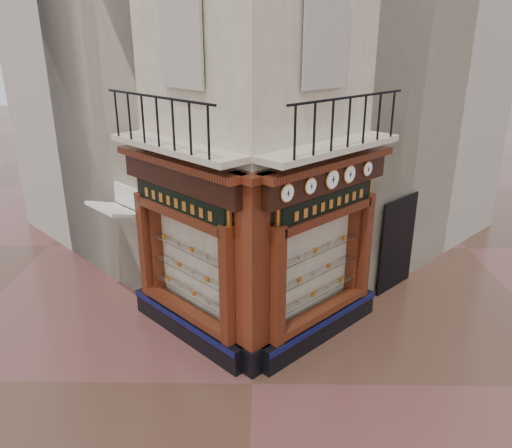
{
  "coord_description": "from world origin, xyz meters",
  "views": [
    {
      "loc": [
        0.19,
        -7.75,
        6.15
      ],
      "look_at": [
        0.04,
        2.0,
        2.48
      ],
      "focal_mm": 35.0,
      "sensor_mm": 36.0,
      "label": 1
    }
  ],
  "objects_px": {
    "awning": "(123,302)",
    "signboard_right": "(328,203)",
    "clock_c": "(332,179)",
    "signboard_left": "(179,203)",
    "clock_b": "(310,186)",
    "clock_e": "(367,169)",
    "clock_a": "(287,193)",
    "clock_d": "(349,174)",
    "corner_pilaster": "(252,279)"
  },
  "relations": [
    {
      "from": "clock_e",
      "to": "signboard_left",
      "type": "relative_size",
      "value": 0.14
    },
    {
      "from": "awning",
      "to": "signboard_right",
      "type": "height_order",
      "value": "signboard_right"
    },
    {
      "from": "clock_c",
      "to": "clock_e",
      "type": "xyz_separation_m",
      "value": [
        0.82,
        0.82,
        0.0
      ]
    },
    {
      "from": "clock_d",
      "to": "signboard_right",
      "type": "relative_size",
      "value": 0.18
    },
    {
      "from": "clock_c",
      "to": "awning",
      "type": "bearing_deg",
      "value": 115.61
    },
    {
      "from": "clock_d",
      "to": "clock_e",
      "type": "xyz_separation_m",
      "value": [
        0.44,
        0.44,
        0.0
      ]
    },
    {
      "from": "corner_pilaster",
      "to": "signboard_right",
      "type": "bearing_deg",
      "value": -10.25
    },
    {
      "from": "corner_pilaster",
      "to": "awning",
      "type": "height_order",
      "value": "corner_pilaster"
    },
    {
      "from": "clock_e",
      "to": "clock_a",
      "type": "bearing_deg",
      "value": -180.0
    },
    {
      "from": "clock_b",
      "to": "signboard_left",
      "type": "xyz_separation_m",
      "value": [
        -2.5,
        0.58,
        -0.52
      ]
    },
    {
      "from": "clock_c",
      "to": "clock_d",
      "type": "relative_size",
      "value": 1.06
    },
    {
      "from": "clock_a",
      "to": "awning",
      "type": "xyz_separation_m",
      "value": [
        -3.86,
        2.56,
        -3.62
      ]
    },
    {
      "from": "clock_d",
      "to": "awning",
      "type": "height_order",
      "value": "clock_d"
    },
    {
      "from": "clock_c",
      "to": "signboard_right",
      "type": "distance_m",
      "value": 0.54
    },
    {
      "from": "clock_c",
      "to": "awning",
      "type": "height_order",
      "value": "clock_c"
    },
    {
      "from": "clock_b",
      "to": "signboard_left",
      "type": "bearing_deg",
      "value": 121.95
    },
    {
      "from": "clock_c",
      "to": "awning",
      "type": "xyz_separation_m",
      "value": [
        -4.75,
        1.67,
        -3.62
      ]
    },
    {
      "from": "corner_pilaster",
      "to": "clock_c",
      "type": "bearing_deg",
      "value": -14.27
    },
    {
      "from": "clock_b",
      "to": "clock_e",
      "type": "distance_m",
      "value": 1.8
    },
    {
      "from": "clock_b",
      "to": "awning",
      "type": "distance_m",
      "value": 6.01
    },
    {
      "from": "clock_a",
      "to": "clock_e",
      "type": "height_order",
      "value": "clock_a"
    },
    {
      "from": "awning",
      "to": "clock_e",
      "type": "bearing_deg",
      "value": -143.66
    },
    {
      "from": "clock_a",
      "to": "signboard_right",
      "type": "xyz_separation_m",
      "value": [
        0.86,
        1.02,
        -0.52
      ]
    },
    {
      "from": "clock_c",
      "to": "signboard_right",
      "type": "xyz_separation_m",
      "value": [
        -0.03,
        0.13,
        -0.52
      ]
    },
    {
      "from": "corner_pilaster",
      "to": "clock_e",
      "type": "distance_m",
      "value": 3.33
    },
    {
      "from": "corner_pilaster",
      "to": "clock_c",
      "type": "distance_m",
      "value": 2.41
    },
    {
      "from": "clock_a",
      "to": "clock_d",
      "type": "height_order",
      "value": "clock_d"
    },
    {
      "from": "clock_c",
      "to": "signboard_right",
      "type": "bearing_deg",
      "value": 57.31
    },
    {
      "from": "clock_c",
      "to": "awning",
      "type": "distance_m",
      "value": 6.21
    },
    {
      "from": "clock_a",
      "to": "clock_e",
      "type": "distance_m",
      "value": 2.42
    },
    {
      "from": "signboard_left",
      "to": "signboard_right",
      "type": "bearing_deg",
      "value": -135.0
    },
    {
      "from": "clock_a",
      "to": "awning",
      "type": "distance_m",
      "value": 5.88
    },
    {
      "from": "clock_c",
      "to": "awning",
      "type": "relative_size",
      "value": 0.3
    },
    {
      "from": "clock_b",
      "to": "awning",
      "type": "height_order",
      "value": "clock_b"
    },
    {
      "from": "clock_d",
      "to": "signboard_left",
      "type": "relative_size",
      "value": 0.17
    },
    {
      "from": "clock_d",
      "to": "signboard_left",
      "type": "xyz_separation_m",
      "value": [
        -3.34,
        -0.26,
        -0.52
      ]
    },
    {
      "from": "corner_pilaster",
      "to": "signboard_right",
      "type": "xyz_separation_m",
      "value": [
        1.46,
        1.01,
        1.15
      ]
    },
    {
      "from": "clock_c",
      "to": "clock_a",
      "type": "bearing_deg",
      "value": -180.0
    },
    {
      "from": "clock_c",
      "to": "signboard_right",
      "type": "relative_size",
      "value": 0.19
    },
    {
      "from": "corner_pilaster",
      "to": "clock_e",
      "type": "relative_size",
      "value": 12.8
    },
    {
      "from": "clock_a",
      "to": "signboard_left",
      "type": "bearing_deg",
      "value": 108.66
    },
    {
      "from": "clock_a",
      "to": "clock_d",
      "type": "bearing_deg",
      "value": -0.0
    },
    {
      "from": "clock_b",
      "to": "clock_e",
      "type": "bearing_deg",
      "value": 0.0
    },
    {
      "from": "clock_e",
      "to": "signboard_right",
      "type": "bearing_deg",
      "value": 174.23
    },
    {
      "from": "clock_a",
      "to": "awning",
      "type": "height_order",
      "value": "clock_a"
    },
    {
      "from": "corner_pilaster",
      "to": "clock_e",
      "type": "xyz_separation_m",
      "value": [
        2.31,
        1.71,
        1.67
      ]
    },
    {
      "from": "clock_a",
      "to": "clock_c",
      "type": "xyz_separation_m",
      "value": [
        0.89,
        0.89,
        -0.0
      ]
    },
    {
      "from": "corner_pilaster",
      "to": "clock_a",
      "type": "distance_m",
      "value": 1.78
    },
    {
      "from": "clock_a",
      "to": "signboard_right",
      "type": "bearing_deg",
      "value": 4.75
    },
    {
      "from": "clock_b",
      "to": "signboard_left",
      "type": "relative_size",
      "value": 0.15
    }
  ]
}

